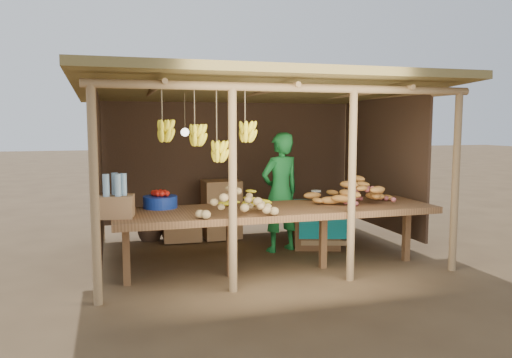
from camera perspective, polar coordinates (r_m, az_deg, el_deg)
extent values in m
plane|color=brown|center=(7.12, 0.00, -8.43)|extent=(60.00, 60.00, 0.00)
cylinder|color=#A37E54|center=(5.16, -17.98, -1.92)|extent=(0.09, 0.09, 2.20)
cylinder|color=#A37E54|center=(6.55, 21.84, -0.38)|extent=(0.09, 0.09, 2.20)
cylinder|color=#A37E54|center=(8.14, -17.43, 1.00)|extent=(0.09, 0.09, 2.20)
cylinder|color=#A37E54|center=(9.09, 10.09, 1.72)|extent=(0.09, 0.09, 2.20)
cylinder|color=#A37E54|center=(5.30, -2.68, -1.40)|extent=(0.09, 0.09, 2.20)
cylinder|color=#A37E54|center=(5.79, 10.89, -0.85)|extent=(0.09, 0.09, 2.20)
cylinder|color=#A37E54|center=(5.48, 4.51, 10.36)|extent=(4.40, 0.09, 0.09)
cylinder|color=#A37E54|center=(8.35, -2.94, 8.97)|extent=(4.40, 0.09, 0.09)
cube|color=olive|center=(6.90, 0.00, 10.28)|extent=(4.70, 3.50, 0.28)
cube|color=#493121|center=(8.34, -2.87, 2.16)|extent=(4.20, 0.04, 1.98)
cube|color=#493121|center=(6.83, -17.47, 0.97)|extent=(0.04, 2.40, 1.98)
cube|color=#493121|center=(7.93, 14.16, 1.77)|extent=(0.04, 2.40, 1.98)
cube|color=brown|center=(6.07, 2.54, -3.66)|extent=(3.90, 1.05, 0.08)
cube|color=brown|center=(5.84, -14.62, -8.28)|extent=(0.08, 0.08, 0.72)
cube|color=brown|center=(5.99, -2.97, -7.71)|extent=(0.08, 0.08, 0.72)
cube|color=brown|center=(6.37, 7.67, -6.92)|extent=(0.08, 0.08, 0.72)
cube|color=brown|center=(6.94, 16.81, -6.04)|extent=(0.08, 0.08, 0.72)
cylinder|color=navy|center=(6.15, -10.89, -2.59)|extent=(0.41, 0.41, 0.14)
cube|color=#9B6E45|center=(5.63, -15.76, -3.03)|extent=(0.42, 0.36, 0.24)
imported|color=#1A7831|center=(7.08, 2.79, -1.52)|extent=(0.71, 0.57, 1.69)
cube|color=brown|center=(7.45, 6.88, -5.42)|extent=(0.79, 0.72, 0.61)
cube|color=#0D9096|center=(7.39, 6.92, -2.89)|extent=(0.88, 0.81, 0.06)
cube|color=#9B6E45|center=(7.92, -3.94, -5.07)|extent=(0.58, 0.46, 0.46)
cube|color=#9B6E45|center=(7.84, -3.97, -1.81)|extent=(0.58, 0.46, 0.46)
cube|color=#9B6E45|center=(7.81, -8.45, -5.29)|extent=(0.58, 0.46, 0.46)
ellipsoid|color=#493121|center=(7.99, -12.03, -5.28)|extent=(0.39, 0.39, 0.52)
ellipsoid|color=#493121|center=(8.02, -9.52, -5.18)|extent=(0.39, 0.39, 0.52)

